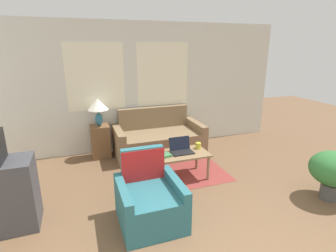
{
  "coord_description": "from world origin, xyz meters",
  "views": [
    {
      "loc": [
        -1.15,
        -1.14,
        2.11
      ],
      "look_at": [
        0.34,
        3.08,
        0.75
      ],
      "focal_mm": 28.0,
      "sensor_mm": 36.0,
      "label": 1
    }
  ],
  "objects_px": {
    "couch": "(158,140)",
    "potted_plant": "(333,170)",
    "laptop": "(181,149)",
    "cup_navy": "(198,146)",
    "book_red": "(163,156)",
    "coffee_table": "(179,156)",
    "table_lamp": "(98,106)",
    "armchair": "(149,201)"
  },
  "relations": [
    {
      "from": "couch",
      "to": "potted_plant",
      "type": "height_order",
      "value": "couch"
    },
    {
      "from": "laptop",
      "to": "cup_navy",
      "type": "height_order",
      "value": "laptop"
    },
    {
      "from": "cup_navy",
      "to": "book_red",
      "type": "bearing_deg",
      "value": -168.63
    },
    {
      "from": "couch",
      "to": "cup_navy",
      "type": "xyz_separation_m",
      "value": [
        0.38,
        -1.08,
        0.22
      ]
    },
    {
      "from": "couch",
      "to": "coffee_table",
      "type": "xyz_separation_m",
      "value": [
        -0.01,
        -1.17,
        0.11
      ]
    },
    {
      "from": "book_red",
      "to": "cup_navy",
      "type": "bearing_deg",
      "value": 11.37
    },
    {
      "from": "potted_plant",
      "to": "table_lamp",
      "type": "bearing_deg",
      "value": 137.93
    },
    {
      "from": "couch",
      "to": "book_red",
      "type": "xyz_separation_m",
      "value": [
        -0.3,
        -1.22,
        0.18
      ]
    },
    {
      "from": "coffee_table",
      "to": "laptop",
      "type": "bearing_deg",
      "value": 33.72
    },
    {
      "from": "armchair",
      "to": "cup_navy",
      "type": "height_order",
      "value": "armchair"
    },
    {
      "from": "couch",
      "to": "potted_plant",
      "type": "distance_m",
      "value": 3.07
    },
    {
      "from": "table_lamp",
      "to": "coffee_table",
      "type": "relative_size",
      "value": 0.55
    },
    {
      "from": "laptop",
      "to": "book_red",
      "type": "relative_size",
      "value": 1.28
    },
    {
      "from": "couch",
      "to": "cup_navy",
      "type": "distance_m",
      "value": 1.16
    },
    {
      "from": "table_lamp",
      "to": "potted_plant",
      "type": "height_order",
      "value": "table_lamp"
    },
    {
      "from": "table_lamp",
      "to": "cup_navy",
      "type": "bearing_deg",
      "value": -39.74
    },
    {
      "from": "couch",
      "to": "table_lamp",
      "type": "height_order",
      "value": "table_lamp"
    },
    {
      "from": "book_red",
      "to": "table_lamp",
      "type": "bearing_deg",
      "value": 120.75
    },
    {
      "from": "couch",
      "to": "coffee_table",
      "type": "relative_size",
      "value": 1.83
    },
    {
      "from": "laptop",
      "to": "cup_navy",
      "type": "bearing_deg",
      "value": 9.17
    },
    {
      "from": "couch",
      "to": "potted_plant",
      "type": "relative_size",
      "value": 2.47
    },
    {
      "from": "coffee_table",
      "to": "book_red",
      "type": "relative_size",
      "value": 3.42
    },
    {
      "from": "table_lamp",
      "to": "coffee_table",
      "type": "height_order",
      "value": "table_lamp"
    },
    {
      "from": "table_lamp",
      "to": "potted_plant",
      "type": "distance_m",
      "value": 4.0
    },
    {
      "from": "laptop",
      "to": "potted_plant",
      "type": "distance_m",
      "value": 2.21
    },
    {
      "from": "couch",
      "to": "potted_plant",
      "type": "xyz_separation_m",
      "value": [
        1.81,
        -2.47,
        0.17
      ]
    },
    {
      "from": "cup_navy",
      "to": "coffee_table",
      "type": "bearing_deg",
      "value": -166.85
    },
    {
      "from": "couch",
      "to": "cup_navy",
      "type": "height_order",
      "value": "couch"
    },
    {
      "from": "couch",
      "to": "potted_plant",
      "type": "bearing_deg",
      "value": -53.89
    },
    {
      "from": "table_lamp",
      "to": "potted_plant",
      "type": "relative_size",
      "value": 0.74
    },
    {
      "from": "laptop",
      "to": "book_red",
      "type": "bearing_deg",
      "value": -166.54
    },
    {
      "from": "book_red",
      "to": "potted_plant",
      "type": "xyz_separation_m",
      "value": [
        2.11,
        -1.26,
        -0.01
      ]
    },
    {
      "from": "table_lamp",
      "to": "coffee_table",
      "type": "bearing_deg",
      "value": -50.25
    },
    {
      "from": "laptop",
      "to": "couch",
      "type": "bearing_deg",
      "value": 92.24
    },
    {
      "from": "couch",
      "to": "cup_navy",
      "type": "bearing_deg",
      "value": -70.64
    },
    {
      "from": "armchair",
      "to": "book_red",
      "type": "bearing_deg",
      "value": 61.42
    },
    {
      "from": "cup_navy",
      "to": "laptop",
      "type": "bearing_deg",
      "value": -170.83
    },
    {
      "from": "table_lamp",
      "to": "potted_plant",
      "type": "bearing_deg",
      "value": -42.07
    },
    {
      "from": "cup_navy",
      "to": "potted_plant",
      "type": "bearing_deg",
      "value": -44.37
    },
    {
      "from": "coffee_table",
      "to": "cup_navy",
      "type": "bearing_deg",
      "value": 13.15
    },
    {
      "from": "armchair",
      "to": "cup_navy",
      "type": "bearing_deg",
      "value": 40.9
    },
    {
      "from": "book_red",
      "to": "coffee_table",
      "type": "bearing_deg",
      "value": 8.96
    }
  ]
}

